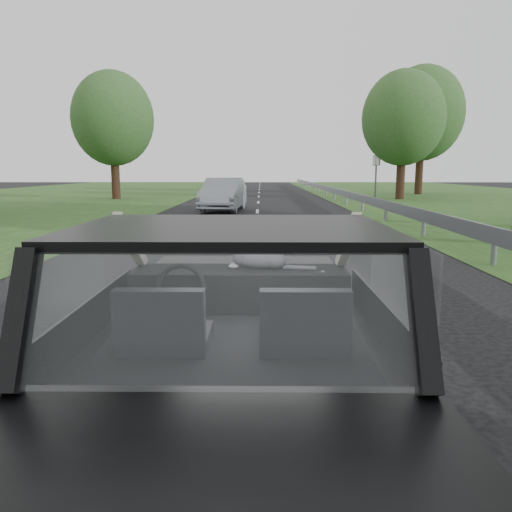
{
  "coord_description": "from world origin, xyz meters",
  "views": [
    {
      "loc": [
        0.16,
        -3.03,
        1.73
      ],
      "look_at": [
        0.12,
        0.6,
        1.1
      ],
      "focal_mm": 35.0,
      "sensor_mm": 36.0,
      "label": 1
    }
  ],
  "objects_px": {
    "subject_car": "(236,331)",
    "cat": "(260,259)",
    "other_car": "(223,194)",
    "highway_sign": "(376,177)"
  },
  "relations": [
    {
      "from": "subject_car",
      "to": "cat",
      "type": "distance_m",
      "value": 0.76
    },
    {
      "from": "subject_car",
      "to": "highway_sign",
      "type": "height_order",
      "value": "highway_sign"
    },
    {
      "from": "cat",
      "to": "subject_car",
      "type": "bearing_deg",
      "value": -96.1
    },
    {
      "from": "subject_car",
      "to": "other_car",
      "type": "distance_m",
      "value": 18.47
    },
    {
      "from": "cat",
      "to": "other_car",
      "type": "bearing_deg",
      "value": 102.06
    },
    {
      "from": "subject_car",
      "to": "other_car",
      "type": "bearing_deg",
      "value": 94.53
    },
    {
      "from": "subject_car",
      "to": "cat",
      "type": "height_order",
      "value": "subject_car"
    },
    {
      "from": "cat",
      "to": "highway_sign",
      "type": "relative_size",
      "value": 0.19
    },
    {
      "from": "other_car",
      "to": "subject_car",
      "type": "bearing_deg",
      "value": -80.53
    },
    {
      "from": "subject_car",
      "to": "cat",
      "type": "relative_size",
      "value": 7.88
    }
  ]
}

